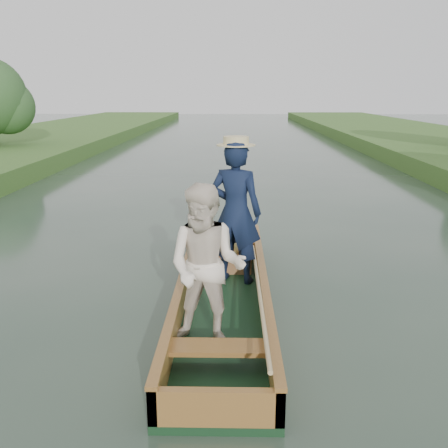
{
  "coord_description": "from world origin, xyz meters",
  "views": [
    {
      "loc": [
        0.13,
        -5.93,
        2.67
      ],
      "look_at": [
        0.0,
        0.6,
        0.95
      ],
      "focal_mm": 40.0,
      "sensor_mm": 36.0,
      "label": 1
    }
  ],
  "objects": [
    {
      "name": "trees_far",
      "position": [
        0.32,
        7.95,
        2.47
      ],
      "size": [
        22.62,
        15.62,
        4.28
      ],
      "color": "#47331E",
      "rests_on": "ground"
    },
    {
      "name": "ground",
      "position": [
        0.0,
        0.0,
        0.0
      ],
      "size": [
        120.0,
        120.0,
        0.0
      ],
      "primitive_type": "plane",
      "color": "#283D30",
      "rests_on": "ground"
    },
    {
      "name": "punt",
      "position": [
        -0.01,
        -0.1,
        0.7
      ],
      "size": [
        1.2,
        5.0,
        2.09
      ],
      "color": "black",
      "rests_on": "ground"
    }
  ]
}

